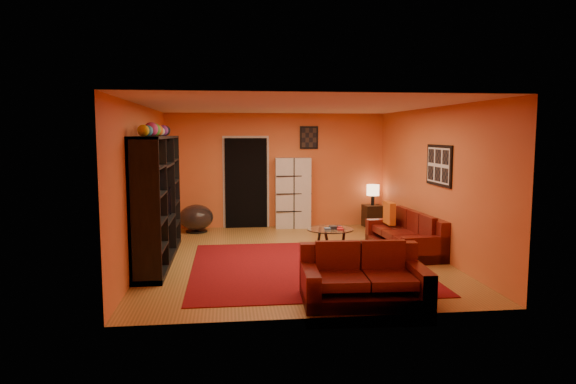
{
  "coord_description": "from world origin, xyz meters",
  "views": [
    {
      "loc": [
        -1.11,
        -8.69,
        2.14
      ],
      "look_at": [
        -0.07,
        0.1,
        1.13
      ],
      "focal_mm": 32.0,
      "sensor_mm": 36.0,
      "label": 1
    }
  ],
  "objects": [
    {
      "name": "table_lamp",
      "position": [
        2.2,
        2.7,
        0.84
      ],
      "size": [
        0.29,
        0.29,
        0.48
      ],
      "color": "black",
      "rests_on": "side_table"
    },
    {
      "name": "wall_art_right",
      "position": [
        2.48,
        -0.3,
        1.6
      ],
      "size": [
        0.03,
        1.0,
        0.7
      ],
      "primitive_type": "cube",
      "color": "black",
      "rests_on": "wall_right"
    },
    {
      "name": "storage_cabinet",
      "position": [
        0.36,
        2.8,
        0.8
      ],
      "size": [
        0.82,
        0.4,
        1.6
      ],
      "primitive_type": "cube",
      "rotation": [
        0.0,
        0.0,
        -0.06
      ],
      "color": "silver",
      "rests_on": "floor"
    },
    {
      "name": "throw_pillow",
      "position": [
        1.95,
        0.71,
        0.63
      ],
      "size": [
        0.12,
        0.42,
        0.42
      ],
      "primitive_type": "cube",
      "color": "#D66017",
      "rests_on": "sofa"
    },
    {
      "name": "wall_left",
      "position": [
        -2.5,
        0.0,
        1.3
      ],
      "size": [
        0.0,
        6.0,
        6.0
      ],
      "primitive_type": "plane",
      "rotation": [
        1.57,
        0.0,
        1.57
      ],
      "color": "#D9632F",
      "rests_on": "floor"
    },
    {
      "name": "loveseat",
      "position": [
        0.6,
        -2.41,
        0.28
      ],
      "size": [
        1.62,
        1.03,
        0.85
      ],
      "rotation": [
        0.0,
        0.0,
        1.52
      ],
      "color": "#4A0C09",
      "rests_on": "rug"
    },
    {
      "name": "bowl_chair",
      "position": [
        -1.81,
        2.5,
        0.32
      ],
      "size": [
        0.74,
        0.74,
        0.6
      ],
      "color": "black",
      "rests_on": "floor"
    },
    {
      "name": "sofa",
      "position": [
        2.13,
        0.15,
        0.29
      ],
      "size": [
        0.92,
        2.0,
        0.85
      ],
      "rotation": [
        0.0,
        0.0,
        0.06
      ],
      "color": "#4A0C09",
      "rests_on": "rug"
    },
    {
      "name": "wall_art_back",
      "position": [
        0.75,
        2.98,
        2.05
      ],
      "size": [
        0.42,
        0.03,
        0.52
      ],
      "primitive_type": "cube",
      "color": "black",
      "rests_on": "wall_back"
    },
    {
      "name": "entertainment_unit",
      "position": [
        -2.27,
        0.0,
        1.05
      ],
      "size": [
        0.45,
        3.0,
        2.1
      ],
      "primitive_type": "cube",
      "color": "black",
      "rests_on": "floor"
    },
    {
      "name": "side_table",
      "position": [
        2.2,
        2.7,
        0.25
      ],
      "size": [
        0.43,
        0.43,
        0.5
      ],
      "primitive_type": "cube",
      "rotation": [
        0.0,
        0.0,
        0.09
      ],
      "color": "black",
      "rests_on": "floor"
    },
    {
      "name": "doorway",
      "position": [
        -0.7,
        2.96,
        1.02
      ],
      "size": [
        0.95,
        0.1,
        2.04
      ],
      "primitive_type": "cube",
      "color": "black",
      "rests_on": "floor"
    },
    {
      "name": "rug",
      "position": [
        0.1,
        -0.7,
        0.01
      ],
      "size": [
        3.6,
        3.6,
        0.01
      ],
      "primitive_type": "cube",
      "color": "#5A0A0E",
      "rests_on": "floor"
    },
    {
      "name": "wall_right",
      "position": [
        2.5,
        0.0,
        1.3
      ],
      "size": [
        0.0,
        6.0,
        6.0
      ],
      "primitive_type": "plane",
      "rotation": [
        1.57,
        0.0,
        -1.57
      ],
      "color": "#D9632F",
      "rests_on": "floor"
    },
    {
      "name": "ceiling",
      "position": [
        0.0,
        0.0,
        2.6
      ],
      "size": [
        6.0,
        6.0,
        0.0
      ],
      "primitive_type": "plane",
      "rotation": [
        3.14,
        0.0,
        0.0
      ],
      "color": "white",
      "rests_on": "wall_back"
    },
    {
      "name": "floor",
      "position": [
        0.0,
        0.0,
        0.0
      ],
      "size": [
        6.0,
        6.0,
        0.0
      ],
      "primitive_type": "plane",
      "color": "olive",
      "rests_on": "ground"
    },
    {
      "name": "wall_front",
      "position": [
        0.0,
        -3.0,
        1.3
      ],
      "size": [
        6.0,
        0.0,
        6.0
      ],
      "primitive_type": "plane",
      "rotation": [
        -1.57,
        0.0,
        0.0
      ],
      "color": "#D9632F",
      "rests_on": "floor"
    },
    {
      "name": "coffee_table",
      "position": [
        0.71,
        0.29,
        0.38
      ],
      "size": [
        0.85,
        0.85,
        0.42
      ],
      "rotation": [
        0.0,
        0.0,
        0.17
      ],
      "color": "silver",
      "rests_on": "floor"
    },
    {
      "name": "wall_back",
      "position": [
        0.0,
        3.0,
        1.3
      ],
      "size": [
        6.0,
        0.0,
        6.0
      ],
      "primitive_type": "plane",
      "rotation": [
        1.57,
        0.0,
        0.0
      ],
      "color": "#D9632F",
      "rests_on": "floor"
    },
    {
      "name": "tv",
      "position": [
        -2.23,
        0.09,
        0.97
      ],
      "size": [
        0.86,
        0.11,
        0.49
      ],
      "primitive_type": "imported",
      "rotation": [
        0.0,
        0.0,
        1.57
      ],
      "color": "black",
      "rests_on": "entertainment_unit"
    }
  ]
}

